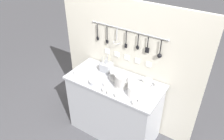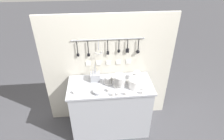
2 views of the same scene
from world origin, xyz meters
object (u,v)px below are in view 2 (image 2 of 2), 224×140
at_px(bowl_stack_wide_centre, 119,81).
at_px(cup_mid_row, 75,92).
at_px(cup_front_right, 113,79).
at_px(cup_beside_plates, 142,92).
at_px(plate_stack, 135,83).
at_px(cup_front_left, 113,94).
at_px(steel_mixing_bowl, 97,92).
at_px(cup_back_left, 126,93).
at_px(cup_back_right, 128,81).
at_px(cup_centre, 118,94).
at_px(cup_by_caddy, 144,89).
at_px(cup_edge_near, 109,90).
at_px(bowl_stack_back_corner, 137,76).
at_px(cutlery_caddy, 95,77).
at_px(bowl_stack_short_front, 108,80).
at_px(cup_edge_far, 140,74).

relative_size(bowl_stack_wide_centre, cup_mid_row, 3.80).
relative_size(cup_front_right, cup_beside_plates, 1.00).
distance_m(plate_stack, cup_front_left, 0.38).
height_order(steel_mixing_bowl, cup_beside_plates, cup_beside_plates).
xyz_separation_m(bowl_stack_wide_centre, cup_back_left, (0.06, -0.20, -0.07)).
relative_size(plate_stack, cup_front_right, 3.96).
relative_size(cup_back_right, cup_centre, 1.00).
relative_size(plate_stack, cup_front_left, 3.96).
relative_size(plate_stack, cup_by_caddy, 3.96).
distance_m(cup_back_left, cup_by_caddy, 0.28).
bearing_deg(cup_edge_near, cup_front_right, 70.76).
distance_m(bowl_stack_back_corner, cup_centre, 0.48).
xyz_separation_m(steel_mixing_bowl, cutlery_caddy, (-0.02, 0.32, 0.04)).
distance_m(bowl_stack_wide_centre, cup_by_caddy, 0.37).
xyz_separation_m(steel_mixing_bowl, cup_centre, (0.28, -0.07, 0.00)).
distance_m(cup_beside_plates, cup_back_right, 0.31).
relative_size(cup_front_right, cup_front_left, 1.00).
xyz_separation_m(bowl_stack_short_front, bowl_stack_back_corner, (0.43, 0.05, 0.00)).
height_order(plate_stack, cup_by_caddy, plate_stack).
bearing_deg(cup_edge_near, steel_mixing_bowl, -171.28).
distance_m(bowl_stack_back_corner, cup_mid_row, 0.95).
relative_size(steel_mixing_bowl, cup_back_right, 2.46).
xyz_separation_m(cup_front_right, cup_centre, (0.02, -0.36, 0.00)).
distance_m(plate_stack, cup_back_left, 0.23).
distance_m(cup_mid_row, cup_front_left, 0.53).
bearing_deg(cup_edge_near, cup_centre, -40.06).
distance_m(cup_front_right, cup_beside_plates, 0.51).
height_order(cup_edge_near, cup_front_right, same).
height_order(cup_beside_plates, cup_centre, same).
bearing_deg(cup_beside_plates, cup_back_left, 180.00).
relative_size(plate_stack, steel_mixing_bowl, 1.61).
distance_m(cup_edge_near, cup_front_left, 0.11).
xyz_separation_m(bowl_stack_wide_centre, cup_back_right, (0.14, 0.07, -0.07)).
bearing_deg(cup_front_left, cutlery_caddy, 120.58).
relative_size(bowl_stack_back_corner, cup_back_right, 2.65).
distance_m(cup_beside_plates, cup_by_caddy, 0.07).
relative_size(plate_stack, cutlery_caddy, 0.74).
xyz_separation_m(cutlery_caddy, cup_back_left, (0.41, -0.39, -0.04)).
bearing_deg(cutlery_caddy, cup_mid_row, -134.52).
bearing_deg(cup_by_caddy, cup_front_right, 143.08).
bearing_deg(cup_mid_row, cup_back_left, -7.83).
bearing_deg(cup_front_left, cup_back_left, 0.00).
bearing_deg(bowl_stack_short_front, cutlery_caddy, 151.72).
distance_m(cup_back_right, cup_by_caddy, 0.29).
bearing_deg(steel_mixing_bowl, cup_beside_plates, -6.57).
bearing_deg(cup_front_left, cup_edge_near, 115.74).
height_order(cup_front_left, cup_centre, same).
bearing_deg(cup_centre, cup_front_left, 180.00).
bearing_deg(cup_edge_far, cutlery_caddy, -175.65).
xyz_separation_m(bowl_stack_wide_centre, bowl_stack_back_corner, (0.28, 0.14, -0.03)).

